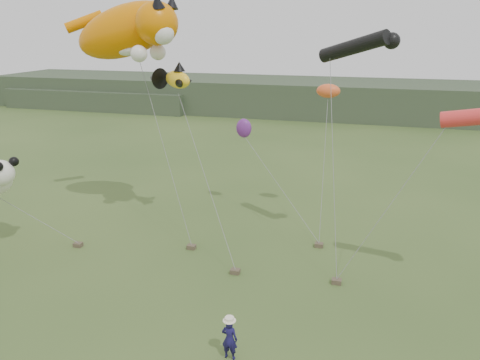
# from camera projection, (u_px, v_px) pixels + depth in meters

# --- Properties ---
(ground) EXTENTS (120.00, 120.00, 0.00)m
(ground) POSITION_uv_depth(u_px,v_px,m) (223.00, 324.00, 16.82)
(ground) COLOR #385123
(ground) RESTS_ON ground
(headland) EXTENTS (90.00, 13.00, 4.00)m
(headland) POSITION_uv_depth(u_px,v_px,m) (308.00, 98.00, 57.95)
(headland) COLOR #2D3D28
(headland) RESTS_ON ground
(festival_attendant) EXTENTS (0.54, 0.37, 1.44)m
(festival_attendant) POSITION_uv_depth(u_px,v_px,m) (230.00, 339.00, 14.89)
(festival_attendant) COLOR #171246
(festival_attendant) RESTS_ON ground
(sandbag_anchors) EXTENTS (12.82, 3.91, 0.20)m
(sandbag_anchors) POSITION_uv_depth(u_px,v_px,m) (229.00, 257.00, 21.56)
(sandbag_anchors) COLOR brown
(sandbag_anchors) RESTS_ON ground
(cat_kite) EXTENTS (7.05, 3.76, 3.85)m
(cat_kite) POSITION_uv_depth(u_px,v_px,m) (132.00, 30.00, 22.59)
(cat_kite) COLOR orange
(cat_kite) RESTS_ON ground
(fish_kite) EXTENTS (2.82, 1.85, 1.36)m
(fish_kite) POSITION_uv_depth(u_px,v_px,m) (169.00, 78.00, 22.77)
(fish_kite) COLOR yellow
(fish_kite) RESTS_ON ground
(tube_kites) EXTENTS (8.31, 4.74, 3.50)m
(tube_kites) POSITION_uv_depth(u_px,v_px,m) (421.00, 76.00, 17.85)
(tube_kites) COLOR black
(tube_kites) RESTS_ON ground
(misc_kites) EXTENTS (5.63, 1.04, 3.17)m
(misc_kites) POSITION_uv_depth(u_px,v_px,m) (286.00, 109.00, 24.98)
(misc_kites) COLOR #F25C29
(misc_kites) RESTS_ON ground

